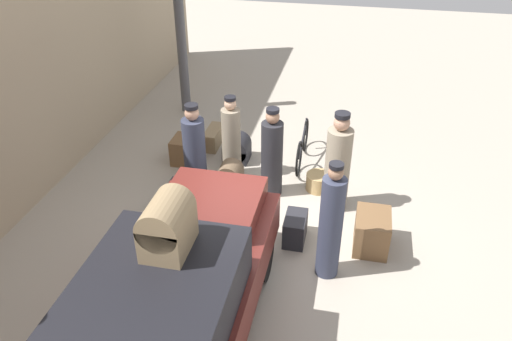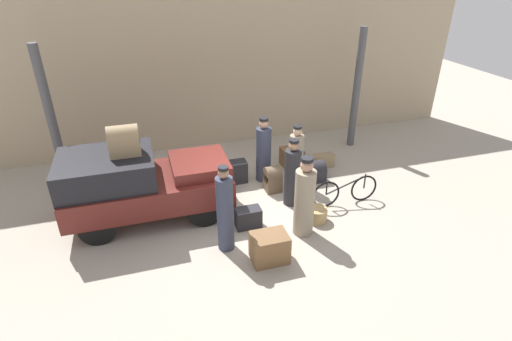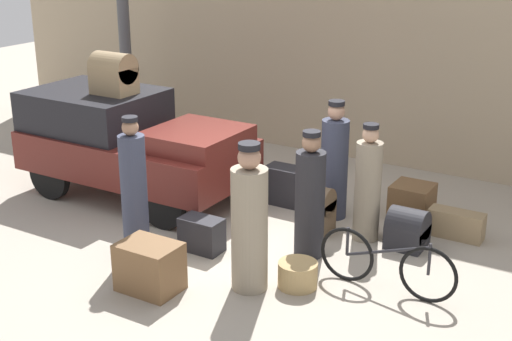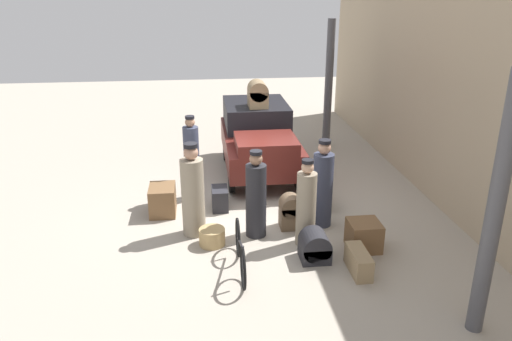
{
  "view_description": "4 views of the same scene",
  "coord_description": "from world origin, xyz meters",
  "px_view_note": "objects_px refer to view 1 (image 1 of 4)",
  "views": [
    {
      "loc": [
        -6.24,
        -1.19,
        5.04
      ],
      "look_at": [
        0.2,
        0.2,
        0.95
      ],
      "focal_mm": 35.0,
      "sensor_mm": 36.0,
      "label": 1
    },
    {
      "loc": [
        -2.08,
        -7.29,
        5.13
      ],
      "look_at": [
        0.2,
        0.2,
        0.95
      ],
      "focal_mm": 28.0,
      "sensor_mm": 36.0,
      "label": 2
    },
    {
      "loc": [
        4.73,
        -7.27,
        4.01
      ],
      "look_at": [
        0.2,
        0.2,
        0.95
      ],
      "focal_mm": 50.0,
      "sensor_mm": 36.0,
      "label": 3
    },
    {
      "loc": [
        9.2,
        -0.84,
        4.36
      ],
      "look_at": [
        0.2,
        0.2,
        0.95
      ],
      "focal_mm": 35.0,
      "sensor_mm": 36.0,
      "label": 4
    }
  ],
  "objects_px": {
    "trunk_barrel_dark": "(230,179)",
    "trunk_wicker_pale": "(177,203)",
    "porter_standing_middle": "(337,166)",
    "suitcase_black_upright": "(214,137)",
    "wicker_basket": "(319,182)",
    "truck": "(181,283)",
    "suitcase_tan_flat": "(372,232)",
    "porter_lifting_near_truck": "(331,225)",
    "trunk_umber_medium": "(237,149)",
    "suitcase_small_leather": "(295,229)",
    "trunk_large_brown": "(187,150)",
    "porter_carrying_trunk": "(231,141)",
    "porter_with_bicycle": "(272,156)",
    "bicycle": "(302,146)",
    "conductor_in_dark_uniform": "(195,154)",
    "trunk_on_truck_roof": "(167,225)"
  },
  "relations": [
    {
      "from": "bicycle",
      "to": "porter_carrying_trunk",
      "type": "distance_m",
      "value": 1.48
    },
    {
      "from": "porter_with_bicycle",
      "to": "trunk_wicker_pale",
      "type": "bearing_deg",
      "value": 127.73
    },
    {
      "from": "bicycle",
      "to": "porter_lifting_near_truck",
      "type": "height_order",
      "value": "porter_lifting_near_truck"
    },
    {
      "from": "porter_carrying_trunk",
      "to": "trunk_barrel_dark",
      "type": "relative_size",
      "value": 2.44
    },
    {
      "from": "truck",
      "to": "porter_standing_middle",
      "type": "distance_m",
      "value": 3.52
    },
    {
      "from": "trunk_on_truck_roof",
      "to": "suitcase_black_upright",
      "type": "bearing_deg",
      "value": 11.8
    },
    {
      "from": "trunk_barrel_dark",
      "to": "suitcase_small_leather",
      "type": "height_order",
      "value": "trunk_barrel_dark"
    },
    {
      "from": "bicycle",
      "to": "trunk_umber_medium",
      "type": "relative_size",
      "value": 3.13
    },
    {
      "from": "truck",
      "to": "suitcase_tan_flat",
      "type": "xyz_separation_m",
      "value": [
        2.19,
        -2.21,
        -0.59
      ]
    },
    {
      "from": "porter_carrying_trunk",
      "to": "porter_lifting_near_truck",
      "type": "relative_size",
      "value": 0.87
    },
    {
      "from": "porter_with_bicycle",
      "to": "conductor_in_dark_uniform",
      "type": "bearing_deg",
      "value": 102.15
    },
    {
      "from": "truck",
      "to": "suitcase_small_leather",
      "type": "distance_m",
      "value": 2.44
    },
    {
      "from": "porter_standing_middle",
      "to": "suitcase_tan_flat",
      "type": "relative_size",
      "value": 2.55
    },
    {
      "from": "porter_lifting_near_truck",
      "to": "suitcase_black_upright",
      "type": "bearing_deg",
      "value": 38.79
    },
    {
      "from": "trunk_barrel_dark",
      "to": "trunk_wicker_pale",
      "type": "height_order",
      "value": "trunk_barrel_dark"
    },
    {
      "from": "truck",
      "to": "trunk_large_brown",
      "type": "xyz_separation_m",
      "value": [
        4.05,
        1.36,
        -0.63
      ]
    },
    {
      "from": "porter_with_bicycle",
      "to": "trunk_umber_medium",
      "type": "xyz_separation_m",
      "value": [
        0.99,
        0.88,
        -0.52
      ]
    },
    {
      "from": "porter_standing_middle",
      "to": "suitcase_black_upright",
      "type": "bearing_deg",
      "value": 58.04
    },
    {
      "from": "bicycle",
      "to": "suitcase_tan_flat",
      "type": "relative_size",
      "value": 2.39
    },
    {
      "from": "suitcase_tan_flat",
      "to": "suitcase_small_leather",
      "type": "bearing_deg",
      "value": 94.57
    },
    {
      "from": "suitcase_tan_flat",
      "to": "trunk_large_brown",
      "type": "distance_m",
      "value": 4.02
    },
    {
      "from": "truck",
      "to": "porter_with_bicycle",
      "type": "relative_size",
      "value": 2.14
    },
    {
      "from": "trunk_barrel_dark",
      "to": "suitcase_small_leather",
      "type": "xyz_separation_m",
      "value": [
        -1.0,
        -1.29,
        -0.11
      ]
    },
    {
      "from": "porter_standing_middle",
      "to": "porter_carrying_trunk",
      "type": "bearing_deg",
      "value": 72.72
    },
    {
      "from": "trunk_on_truck_roof",
      "to": "trunk_barrel_dark",
      "type": "bearing_deg",
      "value": 4.15
    },
    {
      "from": "suitcase_small_leather",
      "to": "porter_with_bicycle",
      "type": "bearing_deg",
      "value": 26.2
    },
    {
      "from": "porter_lifting_near_truck",
      "to": "porter_standing_middle",
      "type": "bearing_deg",
      "value": 0.91
    },
    {
      "from": "porter_lifting_near_truck",
      "to": "suitcase_small_leather",
      "type": "xyz_separation_m",
      "value": [
        0.61,
        0.55,
        -0.63
      ]
    },
    {
      "from": "suitcase_tan_flat",
      "to": "porter_lifting_near_truck",
      "type": "bearing_deg",
      "value": 139.32
    },
    {
      "from": "porter_carrying_trunk",
      "to": "suitcase_black_upright",
      "type": "height_order",
      "value": "porter_carrying_trunk"
    },
    {
      "from": "trunk_barrel_dark",
      "to": "suitcase_tan_flat",
      "type": "relative_size",
      "value": 0.95
    },
    {
      "from": "porter_carrying_trunk",
      "to": "porter_lifting_near_truck",
      "type": "distance_m",
      "value": 3.01
    },
    {
      "from": "suitcase_small_leather",
      "to": "trunk_on_truck_roof",
      "type": "height_order",
      "value": "trunk_on_truck_roof"
    },
    {
      "from": "trunk_on_truck_roof",
      "to": "porter_carrying_trunk",
      "type": "bearing_deg",
      "value": 5.5
    },
    {
      "from": "truck",
      "to": "trunk_umber_medium",
      "type": "distance_m",
      "value": 4.39
    },
    {
      "from": "bicycle",
      "to": "suitcase_small_leather",
      "type": "xyz_separation_m",
      "value": [
        -2.41,
        -0.22,
        -0.12
      ]
    },
    {
      "from": "wicker_basket",
      "to": "porter_standing_middle",
      "type": "distance_m",
      "value": 0.85
    },
    {
      "from": "porter_lifting_near_truck",
      "to": "trunk_umber_medium",
      "type": "height_order",
      "value": "porter_lifting_near_truck"
    },
    {
      "from": "porter_standing_middle",
      "to": "truck",
      "type": "bearing_deg",
      "value": 153.4
    },
    {
      "from": "truck",
      "to": "trunk_on_truck_roof",
      "type": "bearing_deg",
      "value": -180.0
    },
    {
      "from": "porter_standing_middle",
      "to": "trunk_on_truck_roof",
      "type": "bearing_deg",
      "value": 154.75
    },
    {
      "from": "porter_with_bicycle",
      "to": "suitcase_tan_flat",
      "type": "height_order",
      "value": "porter_with_bicycle"
    },
    {
      "from": "bicycle",
      "to": "trunk_barrel_dark",
      "type": "bearing_deg",
      "value": 142.73
    },
    {
      "from": "porter_standing_middle",
      "to": "porter_lifting_near_truck",
      "type": "relative_size",
      "value": 0.96
    },
    {
      "from": "porter_carrying_trunk",
      "to": "conductor_in_dark_uniform",
      "type": "xyz_separation_m",
      "value": [
        -0.7,
        0.46,
        0.05
      ]
    },
    {
      "from": "porter_with_bicycle",
      "to": "trunk_on_truck_roof",
      "type": "distance_m",
      "value": 3.73
    },
    {
      "from": "porter_lifting_near_truck",
      "to": "conductor_in_dark_uniform",
      "type": "distance_m",
      "value": 2.9
    },
    {
      "from": "porter_carrying_trunk",
      "to": "trunk_wicker_pale",
      "type": "xyz_separation_m",
      "value": [
        -1.48,
        0.54,
        -0.44
      ]
    },
    {
      "from": "trunk_barrel_dark",
      "to": "suitcase_small_leather",
      "type": "relative_size",
      "value": 1.19
    },
    {
      "from": "wicker_basket",
      "to": "trunk_umber_medium",
      "type": "xyz_separation_m",
      "value": [
        0.71,
        1.69,
        0.08
      ]
    }
  ]
}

